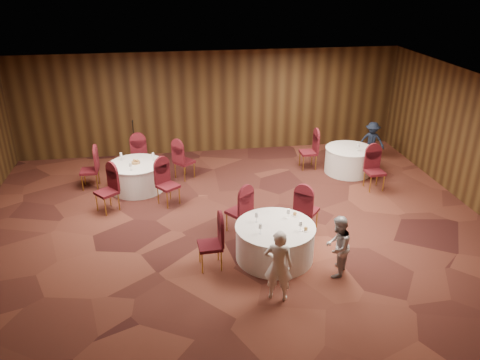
{
  "coord_description": "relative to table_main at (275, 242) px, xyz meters",
  "views": [
    {
      "loc": [
        -1.28,
        -9.28,
        5.52
      ],
      "look_at": [
        0.2,
        0.2,
        1.1
      ],
      "focal_mm": 35.0,
      "sensor_mm": 36.0,
      "label": 1
    }
  ],
  "objects": [
    {
      "name": "ground",
      "position": [
        -0.68,
        1.33,
        -0.38
      ],
      "size": [
        12.0,
        12.0,
        0.0
      ],
      "primitive_type": "plane",
      "color": "black",
      "rests_on": "ground"
    },
    {
      "name": "room_shell",
      "position": [
        -0.68,
        1.33,
        1.59
      ],
      "size": [
        12.0,
        12.0,
        12.0
      ],
      "color": "silver",
      "rests_on": "ground"
    },
    {
      "name": "table_main",
      "position": [
        0.0,
        0.0,
        0.0
      ],
      "size": [
        1.63,
        1.63,
        0.74
      ],
      "color": "silver",
      "rests_on": "ground"
    },
    {
      "name": "table_left",
      "position": [
        -2.93,
        3.77,
        0.0
      ],
      "size": [
        1.46,
        1.46,
        0.74
      ],
      "color": "silver",
      "rests_on": "ground"
    },
    {
      "name": "table_right",
      "position": [
        3.09,
        3.98,
        0.0
      ],
      "size": [
        1.37,
        1.37,
        0.74
      ],
      "color": "silver",
      "rests_on": "ground"
    },
    {
      "name": "chairs_main",
      "position": [
        -0.32,
        0.68,
        0.12
      ],
      "size": [
        2.93,
        1.92,
        1.0
      ],
      "color": "#440D16",
      "rests_on": "ground"
    },
    {
      "name": "chairs_left",
      "position": [
        -2.89,
        3.76,
        0.12
      ],
      "size": [
        3.18,
        3.09,
        1.0
      ],
      "color": "#440D16",
      "rests_on": "ground"
    },
    {
      "name": "chairs_right",
      "position": [
        2.69,
        3.62,
        0.12
      ],
      "size": [
        1.88,
        2.21,
        1.0
      ],
      "color": "#440D16",
      "rests_on": "ground"
    },
    {
      "name": "tabletop_main",
      "position": [
        0.18,
        -0.06,
        0.46
      ],
      "size": [
        1.02,
        1.01,
        0.22
      ],
      "color": "silver",
      "rests_on": "table_main"
    },
    {
      "name": "tabletop_left",
      "position": [
        -2.93,
        3.77,
        0.45
      ],
      "size": [
        0.93,
        0.82,
        0.22
      ],
      "color": "silver",
      "rests_on": "table_left"
    },
    {
      "name": "tabletop_right",
      "position": [
        3.24,
        3.75,
        0.52
      ],
      "size": [
        0.08,
        0.08,
        0.22
      ],
      "color": "silver",
      "rests_on": "table_right"
    },
    {
      "name": "mic_stand",
      "position": [
        -3.02,
        5.06,
        0.06
      ],
      "size": [
        0.24,
        0.24,
        1.52
      ],
      "color": "black",
      "rests_on": "ground"
    },
    {
      "name": "woman_a",
      "position": [
        -0.23,
        -1.28,
        0.33
      ],
      "size": [
        0.6,
        0.49,
        1.41
      ],
      "primitive_type": "imported",
      "rotation": [
        0.0,
        0.0,
        2.78
      ],
      "color": "white",
      "rests_on": "ground"
    },
    {
      "name": "woman_b",
      "position": [
        1.05,
        -0.75,
        0.25
      ],
      "size": [
        0.73,
        0.77,
        1.26
      ],
      "primitive_type": "imported",
      "rotation": [
        0.0,
        0.0,
        4.14
      ],
      "color": "#ACADB1",
      "rests_on": "ground"
    },
    {
      "name": "man_c",
      "position": [
        4.13,
        4.82,
        0.23
      ],
      "size": [
        0.9,
        0.75,
        1.2
      ],
      "primitive_type": "imported",
      "rotation": [
        0.0,
        0.0,
        5.81
      ],
      "color": "black",
      "rests_on": "ground"
    }
  ]
}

